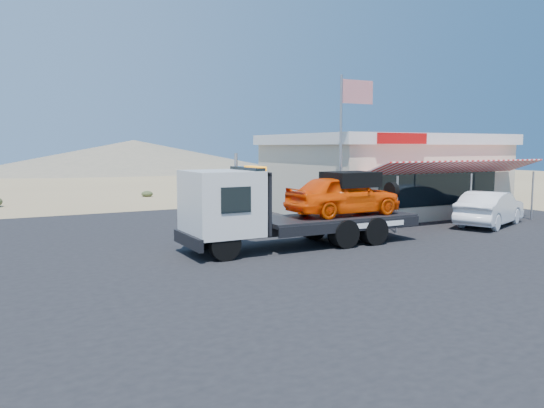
# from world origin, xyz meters

# --- Properties ---
(ground) EXTENTS (120.00, 120.00, 0.00)m
(ground) POSITION_xyz_m (0.00, 0.00, 0.00)
(ground) COLOR #907552
(ground) RESTS_ON ground
(asphalt_lot) EXTENTS (32.00, 24.00, 0.02)m
(asphalt_lot) POSITION_xyz_m (2.00, 3.00, 0.01)
(asphalt_lot) COLOR black
(asphalt_lot) RESTS_ON ground
(tow_truck) EXTENTS (8.07, 2.39, 2.70)m
(tow_truck) POSITION_xyz_m (1.77, 2.82, 1.45)
(tow_truck) COLOR black
(tow_truck) RESTS_ON asphalt_lot
(white_sedan) EXTENTS (4.67, 3.07, 1.46)m
(white_sedan) POSITION_xyz_m (11.29, 2.94, 0.75)
(white_sedan) COLOR silver
(white_sedan) RESTS_ON asphalt_lot
(jerky_store) EXTENTS (10.40, 9.97, 3.90)m
(jerky_store) POSITION_xyz_m (10.50, 8.97, 1.99)
(jerky_store) COLOR beige
(jerky_store) RESTS_ON asphalt_lot
(flagpole) EXTENTS (1.55, 0.10, 6.00)m
(flagpole) POSITION_xyz_m (4.93, 4.50, 3.76)
(flagpole) COLOR #99999E
(flagpole) RESTS_ON asphalt_lot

